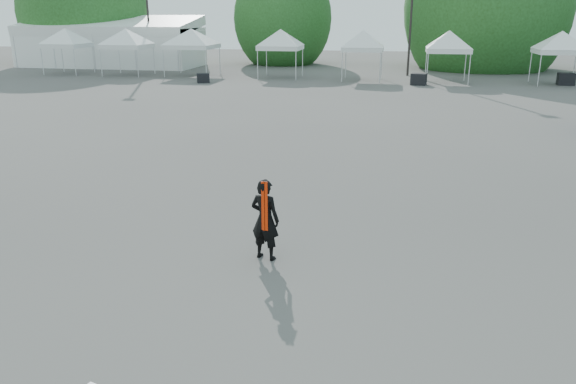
# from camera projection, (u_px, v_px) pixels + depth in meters

# --- Properties ---
(ground) EXTENTS (120.00, 120.00, 0.00)m
(ground) POSITION_uv_depth(u_px,v_px,m) (272.00, 230.00, 11.89)
(ground) COLOR #474442
(ground) RESTS_ON ground
(marquee) EXTENTS (15.00, 6.25, 4.23)m
(marquee) POSITION_uv_depth(u_px,v_px,m) (111.00, 43.00, 48.06)
(marquee) COLOR white
(marquee) RESTS_ON ground
(tree_far_w) EXTENTS (4.80, 4.80, 7.30)m
(tree_far_w) POSITION_uv_depth(u_px,v_px,m) (84.00, 11.00, 50.82)
(tree_far_w) COLOR #382314
(tree_far_w) RESTS_ON ground
(tree_mid_w) EXTENTS (4.16, 4.16, 6.33)m
(tree_mid_w) POSITION_uv_depth(u_px,v_px,m) (283.00, 19.00, 49.56)
(tree_mid_w) COLOR #382314
(tree_mid_w) RESTS_ON ground
(tree_mid_e) EXTENTS (5.12, 5.12, 7.79)m
(tree_mid_e) POSITION_uv_depth(u_px,v_px,m) (487.00, 7.00, 45.21)
(tree_mid_e) COLOR #382314
(tree_mid_e) RESTS_ON ground
(tent_a) EXTENTS (4.00, 4.00, 3.88)m
(tent_a) POSITION_uv_depth(u_px,v_px,m) (65.00, 32.00, 41.57)
(tent_a) COLOR silver
(tent_a) RESTS_ON ground
(tent_b) EXTENTS (4.26, 4.26, 3.88)m
(tent_b) POSITION_uv_depth(u_px,v_px,m) (126.00, 32.00, 40.62)
(tent_b) COLOR silver
(tent_b) RESTS_ON ground
(tent_c) EXTENTS (4.74, 4.74, 3.88)m
(tent_c) POSITION_uv_depth(u_px,v_px,m) (191.00, 32.00, 40.35)
(tent_c) COLOR silver
(tent_c) RESTS_ON ground
(tent_d) EXTENTS (4.07, 4.07, 3.88)m
(tent_d) POSITION_uv_depth(u_px,v_px,m) (281.00, 33.00, 39.00)
(tent_d) COLOR silver
(tent_d) RESTS_ON ground
(tent_e) EXTENTS (3.81, 3.81, 3.88)m
(tent_e) POSITION_uv_depth(u_px,v_px,m) (363.00, 34.00, 37.40)
(tent_e) COLOR silver
(tent_e) RESTS_ON ground
(tent_f) EXTENTS (3.93, 3.93, 3.88)m
(tent_f) POSITION_uv_depth(u_px,v_px,m) (450.00, 35.00, 36.15)
(tent_f) COLOR silver
(tent_f) RESTS_ON ground
(tent_g) EXTENTS (4.15, 4.15, 3.88)m
(tent_g) POSITION_uv_depth(u_px,v_px,m) (562.00, 35.00, 35.11)
(tent_g) COLOR silver
(tent_g) RESTS_ON ground
(man) EXTENTS (0.64, 0.51, 1.54)m
(man) POSITION_uv_depth(u_px,v_px,m) (265.00, 219.00, 10.30)
(man) COLOR black
(man) RESTS_ON ground
(crate_west) EXTENTS (0.97, 0.88, 0.61)m
(crate_west) POSITION_uv_depth(u_px,v_px,m) (203.00, 78.00, 36.92)
(crate_west) COLOR black
(crate_west) RESTS_ON ground
(crate_mid) EXTENTS (1.07, 0.91, 0.73)m
(crate_mid) POSITION_uv_depth(u_px,v_px,m) (419.00, 79.00, 35.74)
(crate_mid) COLOR black
(crate_mid) RESTS_ON ground
(crate_east) EXTENTS (0.99, 0.78, 0.76)m
(crate_east) POSITION_uv_depth(u_px,v_px,m) (566.00, 79.00, 35.69)
(crate_east) COLOR black
(crate_east) RESTS_ON ground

